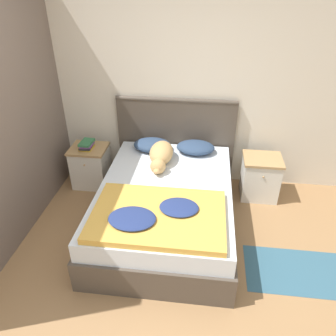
{
  "coord_description": "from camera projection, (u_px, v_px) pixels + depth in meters",
  "views": [
    {
      "loc": [
        0.47,
        -1.76,
        2.48
      ],
      "look_at": [
        0.09,
        1.24,
        0.64
      ],
      "focal_mm": 35.0,
      "sensor_mm": 36.0,
      "label": 1
    }
  ],
  "objects": [
    {
      "name": "dog",
      "position": [
        161.0,
        155.0,
        3.79
      ],
      "size": [
        0.27,
        0.69,
        0.22
      ],
      "color": "tan",
      "rests_on": "bed"
    },
    {
      "name": "wall_side_left",
      "position": [
        13.0,
        113.0,
        3.21
      ],
      "size": [
        0.06,
        3.1,
        2.55
      ],
      "color": "#706056",
      "rests_on": "ground_plane"
    },
    {
      "name": "nightstand_right",
      "position": [
        260.0,
        177.0,
        4.06
      ],
      "size": [
        0.46,
        0.41,
        0.54
      ],
      "color": "silver",
      "rests_on": "ground_plane"
    },
    {
      "name": "rug",
      "position": [
        298.0,
        271.0,
        3.14
      ],
      "size": [
        1.01,
        0.58,
        0.0
      ],
      "color": "#335B70",
      "rests_on": "ground_plane"
    },
    {
      "name": "pillow_left",
      "position": [
        152.0,
        145.0,
        4.08
      ],
      "size": [
        0.47,
        0.33,
        0.14
      ],
      "color": "navy",
      "rests_on": "bed"
    },
    {
      "name": "wall_back",
      "position": [
        169.0,
        85.0,
        3.98
      ],
      "size": [
        9.0,
        0.06,
        2.55
      ],
      "color": "beige",
      "rests_on": "ground_plane"
    },
    {
      "name": "pillow_right",
      "position": [
        196.0,
        147.0,
        4.02
      ],
      "size": [
        0.47,
        0.33,
        0.14
      ],
      "color": "navy",
      "rests_on": "bed"
    },
    {
      "name": "bed",
      "position": [
        166.0,
        207.0,
        3.57
      ],
      "size": [
        1.43,
        1.98,
        0.54
      ],
      "color": "#4C4238",
      "rests_on": "ground_plane"
    },
    {
      "name": "quilt",
      "position": [
        157.0,
        215.0,
        2.96
      ],
      "size": [
        1.21,
        0.84,
        0.11
      ],
      "color": "gold",
      "rests_on": "bed"
    },
    {
      "name": "nightstand_left",
      "position": [
        91.0,
        166.0,
        4.29
      ],
      "size": [
        0.46,
        0.41,
        0.54
      ],
      "color": "silver",
      "rests_on": "ground_plane"
    },
    {
      "name": "headboard",
      "position": [
        176.0,
        139.0,
        4.26
      ],
      "size": [
        1.51,
        0.06,
        1.14
      ],
      "color": "#4C4238",
      "rests_on": "ground_plane"
    },
    {
      "name": "ground_plane",
      "position": [
        140.0,
        304.0,
        2.84
      ],
      "size": [
        16.0,
        16.0,
        0.0
      ],
      "primitive_type": "plane",
      "color": "#997047"
    },
    {
      "name": "book_stack",
      "position": [
        87.0,
        145.0,
        4.11
      ],
      "size": [
        0.17,
        0.23,
        0.1
      ],
      "color": "gold",
      "rests_on": "nightstand_left"
    }
  ]
}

